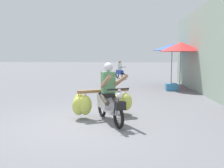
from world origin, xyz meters
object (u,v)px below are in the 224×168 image
object	(u,v)px
motorbike_main_loaded	(105,100)
motorbike_distant_ahead_left	(120,71)
produce_crate	(171,87)
market_umbrella_near_shop	(181,47)
market_umbrella_further_along	(172,47)

from	to	relation	value
motorbike_main_loaded	motorbike_distant_ahead_left	xyz separation A→B (m)	(0.03, 11.74, 0.04)
motorbike_main_loaded	produce_crate	xyz separation A→B (m)	(2.86, 5.57, -0.34)
market_umbrella_near_shop	market_umbrella_further_along	xyz separation A→B (m)	(-0.10, 1.90, 0.06)
market_umbrella_near_shop	produce_crate	xyz separation A→B (m)	(-0.54, -0.57, -2.05)
motorbike_distant_ahead_left	market_umbrella_near_shop	size ratio (longest dim) A/B	0.60
produce_crate	motorbike_main_loaded	bearing A→B (deg)	-117.16
market_umbrella_near_shop	produce_crate	world-z (taller)	market_umbrella_near_shop
market_umbrella_near_shop	motorbike_distant_ahead_left	bearing A→B (deg)	121.01
market_umbrella_near_shop	market_umbrella_further_along	distance (m)	1.90
motorbike_distant_ahead_left	market_umbrella_further_along	bearing A→B (deg)	-48.58
motorbike_distant_ahead_left	produce_crate	distance (m)	6.80
motorbike_main_loaded	motorbike_distant_ahead_left	size ratio (longest dim) A/B	1.37
market_umbrella_near_shop	market_umbrella_further_along	world-z (taller)	market_umbrella_further_along
market_umbrella_near_shop	produce_crate	distance (m)	2.19
market_umbrella_near_shop	market_umbrella_further_along	size ratio (longest dim) A/B	0.99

